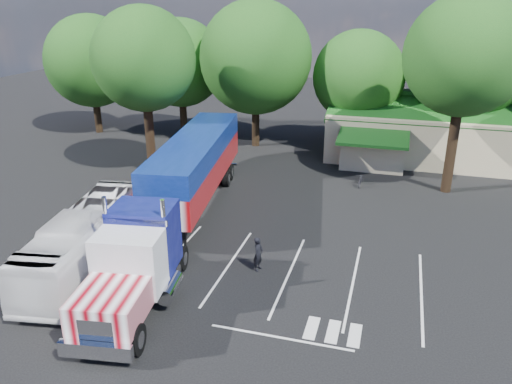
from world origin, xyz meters
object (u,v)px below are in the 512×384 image
(woman, at_px, (258,254))
(silver_sedan, at_px, (361,154))
(semi_truck, at_px, (184,182))
(tour_bus, at_px, (86,239))
(bicycle, at_px, (361,179))

(woman, height_order, silver_sedan, woman)
(semi_truck, relative_size, tour_bus, 2.17)
(bicycle, bearing_deg, silver_sedan, 95.83)
(tour_bus, distance_m, silver_sedan, 25.08)
(semi_truck, distance_m, silver_sedan, 18.54)
(tour_bus, bearing_deg, woman, 3.86)
(woman, distance_m, bicycle, 14.52)
(silver_sedan, bearing_deg, tour_bus, 153.86)
(tour_bus, bearing_deg, silver_sedan, 52.01)
(semi_truck, bearing_deg, bicycle, 37.32)
(silver_sedan, bearing_deg, bicycle, -172.77)
(silver_sedan, bearing_deg, woman, 172.81)
(woman, xyz_separation_m, tour_bus, (-8.60, -2.02, 0.61))
(semi_truck, height_order, bicycle, semi_truck)
(semi_truck, distance_m, bicycle, 14.08)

